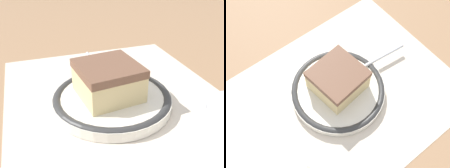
% 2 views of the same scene
% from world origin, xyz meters
% --- Properties ---
extents(ground_plane, '(2.40, 2.40, 0.00)m').
position_xyz_m(ground_plane, '(0.00, 0.00, 0.00)').
color(ground_plane, '#9E7551').
extents(placemat, '(0.49, 0.35, 0.00)m').
position_xyz_m(placemat, '(0.00, 0.00, 0.00)').
color(placemat, beige).
rests_on(placemat, ground_plane).
extents(plate, '(0.18, 0.18, 0.02)m').
position_xyz_m(plate, '(-0.02, -0.01, 0.01)').
color(plate, silver).
rests_on(plate, placemat).
extents(cake_slice, '(0.10, 0.10, 0.05)m').
position_xyz_m(cake_slice, '(-0.03, -0.02, 0.04)').
color(cake_slice, beige).
rests_on(cake_slice, plate).
extents(spoon, '(0.14, 0.03, 0.01)m').
position_xyz_m(spoon, '(-0.09, -0.02, 0.02)').
color(spoon, silver).
rests_on(spoon, plate).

